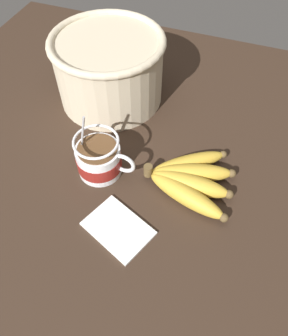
{
  "coord_description": "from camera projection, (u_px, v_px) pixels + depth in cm",
  "views": [
    {
      "loc": [
        16.8,
        -37.42,
        64.18
      ],
      "look_at": [
        1.96,
        3.47,
        7.01
      ],
      "focal_mm": 35.0,
      "sensor_mm": 36.0,
      "label": 1
    }
  ],
  "objects": [
    {
      "name": "coffee_mug",
      "position": [
        99.0,
        159.0,
        0.74
      ],
      "size": [
        14.09,
        10.28,
        16.56
      ],
      "color": "silver",
      "rests_on": "table"
    },
    {
      "name": "banana_bunch",
      "position": [
        190.0,
        179.0,
        0.73
      ],
      "size": [
        20.43,
        20.41,
        4.48
      ],
      "color": "brown",
      "rests_on": "table"
    },
    {
      "name": "woven_basket",
      "position": [
        109.0,
        68.0,
        0.85
      ],
      "size": [
        29.31,
        29.31,
        18.17
      ],
      "color": "beige",
      "rests_on": "table"
    },
    {
      "name": "table",
      "position": [
        131.0,
        192.0,
        0.75
      ],
      "size": [
        136.24,
        136.24,
        2.51
      ],
      "color": "#332319",
      "rests_on": "ground"
    },
    {
      "name": "napkin",
      "position": [
        118.0,
        228.0,
        0.68
      ],
      "size": [
        15.97,
        13.79,
        0.6
      ],
      "color": "white",
      "rests_on": "table"
    }
  ]
}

